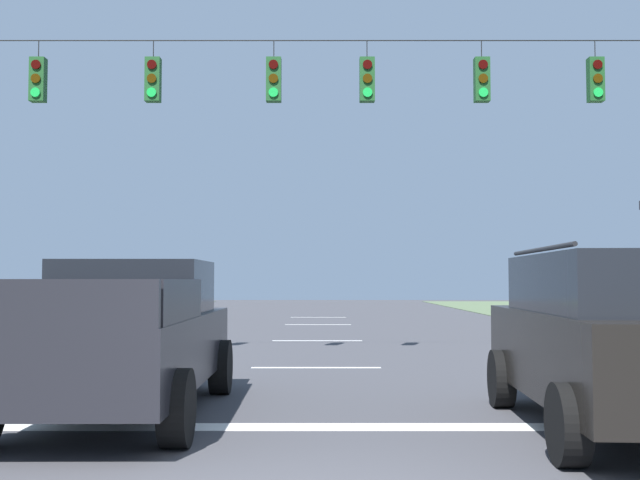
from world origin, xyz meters
The scene contains 10 objects.
stop_bar_stripe centered at (0.00, 3.53, 0.00)m, with size 15.40×0.45×0.01m, color white.
lane_dash_0 centered at (0.00, 9.53, 0.00)m, with size 0.15×2.50×0.01m, color white.
lane_dash_1 centered at (0.00, 16.13, 0.00)m, with size 0.15×2.50×0.01m, color white.
lane_dash_2 centered at (0.00, 23.88, 0.00)m, with size 0.15×2.50×0.01m, color white.
lane_dash_3 centered at (0.00, 29.57, 0.00)m, with size 0.15×2.50×0.01m, color white.
overhead_signal_span centered at (-0.05, 10.87, 4.30)m, with size 18.60×0.31×7.36m.
pickup_truck centered at (-2.39, 4.35, 0.97)m, with size 2.32×5.42×1.95m.
suv_black centered at (3.38, 3.19, 1.06)m, with size 2.41×4.89×2.05m.
distant_car_oncoming centered at (11.61, 23.81, 0.79)m, with size 4.37×2.16×1.52m.
distant_car_far_parked centered at (-8.05, 27.19, 0.79)m, with size 2.08×4.33×1.52m.
Camera 1 is at (0.08, -5.40, 1.69)m, focal length 43.17 mm.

